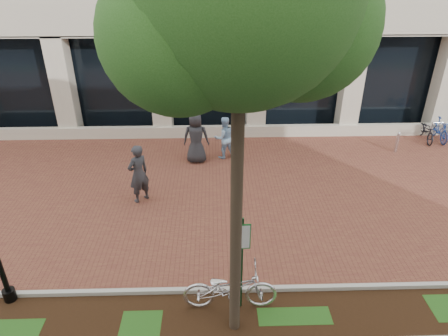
{
  "coord_description": "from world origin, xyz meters",
  "views": [
    {
      "loc": [
        0.17,
        -11.37,
        7.02
      ],
      "look_at": [
        0.47,
        -0.8,
        1.31
      ],
      "focal_mm": 32.0,
      "sensor_mm": 36.0,
      "label": 1
    }
  ],
  "objects_px": {
    "parking_sign": "(242,253)",
    "pedestrian_mid": "(224,138)",
    "street_tree": "(244,4)",
    "pedestrian_left": "(138,174)",
    "locked_bicycle": "(230,288)",
    "pedestrian_right": "(196,138)",
    "bollard": "(397,142)"
  },
  "relations": [
    {
      "from": "parking_sign",
      "to": "pedestrian_mid",
      "type": "height_order",
      "value": "parking_sign"
    },
    {
      "from": "street_tree",
      "to": "pedestrian_left",
      "type": "distance_m",
      "value": 7.88
    },
    {
      "from": "parking_sign",
      "to": "pedestrian_left",
      "type": "height_order",
      "value": "parking_sign"
    },
    {
      "from": "street_tree",
      "to": "pedestrian_left",
      "type": "height_order",
      "value": "street_tree"
    },
    {
      "from": "street_tree",
      "to": "pedestrian_mid",
      "type": "bearing_deg",
      "value": 90.3
    },
    {
      "from": "street_tree",
      "to": "pedestrian_mid",
      "type": "xyz_separation_m",
      "value": [
        -0.04,
        8.0,
        -5.57
      ]
    },
    {
      "from": "locked_bicycle",
      "to": "pedestrian_right",
      "type": "distance_m",
      "value": 7.23
    },
    {
      "from": "street_tree",
      "to": "bollard",
      "type": "distance_m",
      "value": 12.25
    },
    {
      "from": "parking_sign",
      "to": "locked_bicycle",
      "type": "distance_m",
      "value": 1.02
    },
    {
      "from": "street_tree",
      "to": "pedestrian_mid",
      "type": "relative_size",
      "value": 5.01
    },
    {
      "from": "pedestrian_right",
      "to": "bollard",
      "type": "relative_size",
      "value": 2.27
    },
    {
      "from": "pedestrian_left",
      "to": "pedestrian_right",
      "type": "distance_m",
      "value": 3.19
    },
    {
      "from": "bollard",
      "to": "parking_sign",
      "type": "bearing_deg",
      "value": -130.91
    },
    {
      "from": "bollard",
      "to": "locked_bicycle",
      "type": "bearing_deg",
      "value": -131.97
    },
    {
      "from": "locked_bicycle",
      "to": "pedestrian_right",
      "type": "height_order",
      "value": "pedestrian_right"
    },
    {
      "from": "bollard",
      "to": "street_tree",
      "type": "bearing_deg",
      "value": -129.57
    },
    {
      "from": "street_tree",
      "to": "pedestrian_left",
      "type": "bearing_deg",
      "value": 119.25
    },
    {
      "from": "street_tree",
      "to": "locked_bicycle",
      "type": "relative_size",
      "value": 3.99
    },
    {
      "from": "pedestrian_mid",
      "to": "pedestrian_left",
      "type": "bearing_deg",
      "value": 28.39
    },
    {
      "from": "locked_bicycle",
      "to": "pedestrian_left",
      "type": "xyz_separation_m",
      "value": [
        -2.67,
        4.45,
        0.43
      ]
    },
    {
      "from": "parking_sign",
      "to": "locked_bicycle",
      "type": "bearing_deg",
      "value": 174.01
    },
    {
      "from": "parking_sign",
      "to": "bollard",
      "type": "bearing_deg",
      "value": 46.99
    },
    {
      "from": "parking_sign",
      "to": "pedestrian_mid",
      "type": "bearing_deg",
      "value": 89.09
    },
    {
      "from": "locked_bicycle",
      "to": "bollard",
      "type": "bearing_deg",
      "value": -41.86
    },
    {
      "from": "locked_bicycle",
      "to": "pedestrian_right",
      "type": "xyz_separation_m",
      "value": [
        -0.97,
        7.16,
        0.44
      ]
    },
    {
      "from": "parking_sign",
      "to": "street_tree",
      "type": "height_order",
      "value": "street_tree"
    },
    {
      "from": "parking_sign",
      "to": "locked_bicycle",
      "type": "xyz_separation_m",
      "value": [
        -0.24,
        0.02,
        -0.99
      ]
    },
    {
      "from": "pedestrian_left",
      "to": "pedestrian_right",
      "type": "bearing_deg",
      "value": -164.74
    },
    {
      "from": "pedestrian_left",
      "to": "pedestrian_right",
      "type": "xyz_separation_m",
      "value": [
        1.7,
        2.7,
        0.01
      ]
    },
    {
      "from": "street_tree",
      "to": "locked_bicycle",
      "type": "xyz_separation_m",
      "value": [
        -0.13,
        0.53,
        -5.85
      ]
    },
    {
      "from": "parking_sign",
      "to": "pedestrian_mid",
      "type": "relative_size",
      "value": 1.45
    },
    {
      "from": "parking_sign",
      "to": "street_tree",
      "type": "distance_m",
      "value": 4.89
    }
  ]
}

